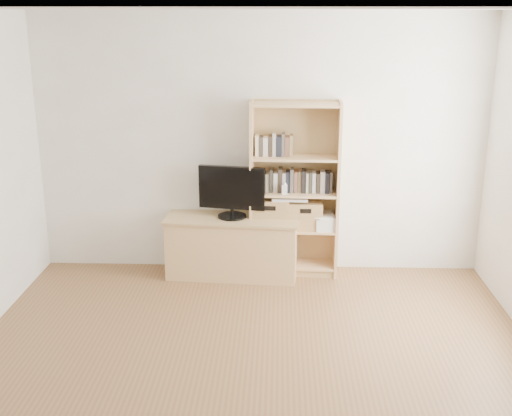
{
  "coord_description": "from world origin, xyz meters",
  "views": [
    {
      "loc": [
        0.19,
        -3.82,
        2.59
      ],
      "look_at": [
        -0.02,
        1.9,
        0.83
      ],
      "focal_mm": 45.0,
      "sensor_mm": 36.0,
      "label": 1
    }
  ],
  "objects_px": {
    "basket_left": "(271,213)",
    "basket_right": "(305,214)",
    "bookshelf": "(295,190)",
    "tv_stand": "(233,247)",
    "baby_monitor": "(285,190)",
    "television": "(232,192)",
    "laptop": "(290,197)"
  },
  "relations": [
    {
      "from": "baby_monitor",
      "to": "basket_right",
      "type": "xyz_separation_m",
      "value": [
        0.21,
        0.09,
        -0.28
      ]
    },
    {
      "from": "basket_right",
      "to": "television",
      "type": "bearing_deg",
      "value": -174.81
    },
    {
      "from": "tv_stand",
      "to": "television",
      "type": "relative_size",
      "value": 1.95
    },
    {
      "from": "basket_left",
      "to": "laptop",
      "type": "height_order",
      "value": "laptop"
    },
    {
      "from": "bookshelf",
      "to": "baby_monitor",
      "type": "height_order",
      "value": "bookshelf"
    },
    {
      "from": "television",
      "to": "laptop",
      "type": "bearing_deg",
      "value": 16.78
    },
    {
      "from": "tv_stand",
      "to": "basket_right",
      "type": "distance_m",
      "value": 0.8
    },
    {
      "from": "bookshelf",
      "to": "television",
      "type": "xyz_separation_m",
      "value": [
        -0.62,
        -0.09,
        -0.0
      ]
    },
    {
      "from": "bookshelf",
      "to": "laptop",
      "type": "distance_m",
      "value": 0.09
    },
    {
      "from": "television",
      "to": "laptop",
      "type": "relative_size",
      "value": 1.89
    },
    {
      "from": "tv_stand",
      "to": "baby_monitor",
      "type": "bearing_deg",
      "value": 3.23
    },
    {
      "from": "basket_right",
      "to": "laptop",
      "type": "relative_size",
      "value": 0.96
    },
    {
      "from": "baby_monitor",
      "to": "basket_left",
      "type": "distance_m",
      "value": 0.32
    },
    {
      "from": "tv_stand",
      "to": "basket_left",
      "type": "relative_size",
      "value": 3.51
    },
    {
      "from": "television",
      "to": "basket_left",
      "type": "relative_size",
      "value": 1.8
    },
    {
      "from": "baby_monitor",
      "to": "basket_left",
      "type": "relative_size",
      "value": 0.26
    },
    {
      "from": "bookshelf",
      "to": "baby_monitor",
      "type": "bearing_deg",
      "value": -135.0
    },
    {
      "from": "baby_monitor",
      "to": "laptop",
      "type": "xyz_separation_m",
      "value": [
        0.05,
        0.08,
        -0.1
      ]
    },
    {
      "from": "laptop",
      "to": "basket_right",
      "type": "bearing_deg",
      "value": 3.49
    },
    {
      "from": "television",
      "to": "baby_monitor",
      "type": "xyz_separation_m",
      "value": [
        0.52,
        -0.01,
        0.03
      ]
    },
    {
      "from": "basket_left",
      "to": "basket_right",
      "type": "distance_m",
      "value": 0.34
    },
    {
      "from": "television",
      "to": "basket_left",
      "type": "distance_m",
      "value": 0.46
    },
    {
      "from": "tv_stand",
      "to": "television",
      "type": "bearing_deg",
      "value": 0.0
    },
    {
      "from": "tv_stand",
      "to": "basket_right",
      "type": "relative_size",
      "value": 3.82
    },
    {
      "from": "television",
      "to": "basket_right",
      "type": "relative_size",
      "value": 1.97
    },
    {
      "from": "basket_left",
      "to": "television",
      "type": "bearing_deg",
      "value": -165.24
    },
    {
      "from": "basket_left",
      "to": "baby_monitor",
      "type": "bearing_deg",
      "value": -33.93
    },
    {
      "from": "bookshelf",
      "to": "baby_monitor",
      "type": "relative_size",
      "value": 18.07
    },
    {
      "from": "television",
      "to": "basket_right",
      "type": "distance_m",
      "value": 0.77
    },
    {
      "from": "basket_left",
      "to": "bookshelf",
      "type": "bearing_deg",
      "value": 1.43
    },
    {
      "from": "tv_stand",
      "to": "bookshelf",
      "type": "bearing_deg",
      "value": 12.14
    },
    {
      "from": "basket_right",
      "to": "bookshelf",
      "type": "bearing_deg",
      "value": 174.82
    }
  ]
}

